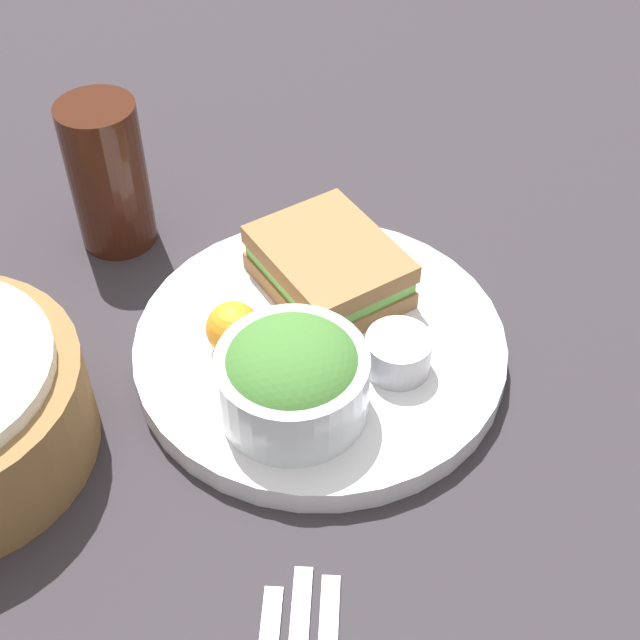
% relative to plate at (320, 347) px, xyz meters
% --- Properties ---
extents(ground_plane, '(4.00, 4.00, 0.00)m').
position_rel_plate_xyz_m(ground_plane, '(0.00, 0.00, -0.01)').
color(ground_plane, '#2D282D').
extents(plate, '(0.29, 0.29, 0.02)m').
position_rel_plate_xyz_m(plate, '(0.00, 0.00, 0.00)').
color(plate, silver).
rests_on(plate, ground_plane).
extents(sandwich, '(0.14, 0.12, 0.04)m').
position_rel_plate_xyz_m(sandwich, '(0.05, -0.02, 0.03)').
color(sandwich, olive).
rests_on(sandwich, plate).
extents(salad_bowl, '(0.11, 0.11, 0.07)m').
position_rel_plate_xyz_m(salad_bowl, '(-0.06, 0.04, 0.04)').
color(salad_bowl, white).
rests_on(salad_bowl, plate).
extents(dressing_cup, '(0.05, 0.05, 0.03)m').
position_rel_plate_xyz_m(dressing_cup, '(-0.05, -0.05, 0.03)').
color(dressing_cup, '#B7B7BC').
rests_on(dressing_cup, plate).
extents(orange_wedge, '(0.04, 0.04, 0.04)m').
position_rel_plate_xyz_m(orange_wedge, '(0.01, 0.07, 0.03)').
color(orange_wedge, orange).
rests_on(orange_wedge, plate).
extents(drink_glass, '(0.07, 0.07, 0.14)m').
position_rel_plate_xyz_m(drink_glass, '(0.19, 0.13, 0.06)').
color(drink_glass, '#38190F').
rests_on(drink_glass, ground_plane).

